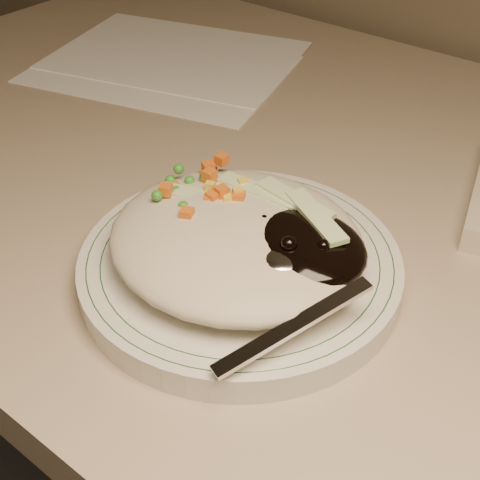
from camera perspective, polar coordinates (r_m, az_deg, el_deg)
The scene contains 5 objects.
desk at distance 0.73m, azimuth 11.94°, elevation -10.59°, with size 1.40×0.70×0.74m.
plate at distance 0.51m, azimuth 0.00°, elevation -2.32°, with size 0.24×0.24×0.02m, color silver.
plate_rim at distance 0.50m, azimuth 0.00°, elevation -1.44°, with size 0.23×0.23×0.00m.
meal at distance 0.49m, azimuth 0.34°, elevation 0.29°, with size 0.21×0.19×0.05m.
papers at distance 0.88m, azimuth -6.09°, elevation 14.90°, with size 0.36×0.33×0.00m.
Camera 1 is at (0.18, 0.92, 1.08)m, focal length 50.00 mm.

